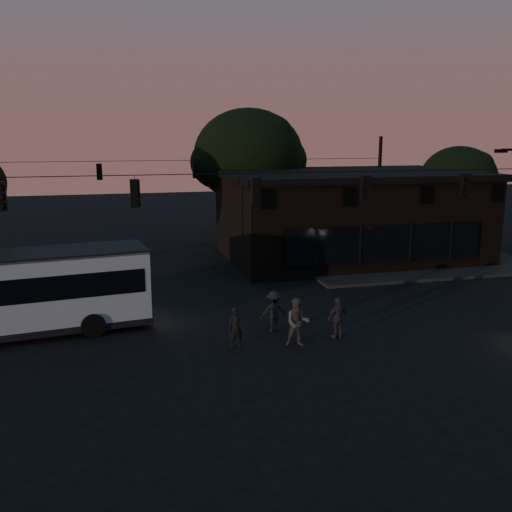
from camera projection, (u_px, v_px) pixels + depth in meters
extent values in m
plane|color=black|center=(285.00, 368.00, 18.98)|extent=(120.00, 120.00, 0.00)
cube|color=black|center=(405.00, 259.00, 35.11)|extent=(14.00, 10.00, 0.15)
cube|color=black|center=(348.00, 218.00, 35.78)|extent=(15.00, 10.00, 5.00)
cube|color=black|center=(349.00, 174.00, 35.22)|extent=(15.40, 10.40, 0.40)
cube|color=black|center=(385.00, 243.00, 31.08)|extent=(11.50, 0.18, 2.00)
cylinder|color=black|center=(248.00, 215.00, 40.38)|extent=(0.44, 0.44, 4.00)
ellipsoid|color=black|center=(248.00, 155.00, 39.50)|extent=(7.60, 7.60, 6.46)
cylinder|color=black|center=(455.00, 223.00, 40.05)|extent=(0.44, 0.44, 3.00)
ellipsoid|color=black|center=(458.00, 178.00, 39.39)|extent=(5.20, 5.20, 4.42)
cylinder|color=black|center=(256.00, 173.00, 21.48)|extent=(26.00, 0.03, 0.03)
cube|color=black|center=(1.00, 197.00, 19.45)|extent=(0.34, 0.30, 1.00)
cube|color=black|center=(135.00, 193.00, 20.53)|extent=(0.34, 0.30, 1.00)
cube|color=black|center=(256.00, 190.00, 21.61)|extent=(0.34, 0.30, 1.00)
cube|color=black|center=(365.00, 188.00, 22.69)|extent=(0.34, 0.30, 1.00)
cube|color=black|center=(465.00, 185.00, 23.77)|extent=(0.34, 0.30, 1.00)
cylinder|color=black|center=(379.00, 190.00, 40.27)|extent=(0.24, 0.24, 7.50)
cylinder|color=black|center=(195.00, 160.00, 36.68)|extent=(26.00, 0.03, 0.03)
cube|color=black|center=(99.00, 172.00, 35.38)|extent=(0.34, 0.30, 1.00)
cube|color=black|center=(195.00, 170.00, 36.82)|extent=(0.34, 0.30, 1.00)
cube|color=black|center=(284.00, 169.00, 38.26)|extent=(0.34, 0.30, 1.00)
cylinder|color=black|center=(93.00, 326.00, 21.80)|extent=(0.96, 0.38, 0.93)
cylinder|color=black|center=(86.00, 307.00, 24.15)|extent=(0.96, 0.38, 0.93)
imported|color=black|center=(236.00, 328.00, 20.64)|extent=(0.58, 0.40, 1.52)
imported|color=#46433F|center=(298.00, 322.00, 20.78)|extent=(1.02, 0.87, 1.82)
imported|color=#2C2A34|center=(338.00, 318.00, 21.67)|extent=(1.00, 0.62, 1.59)
imported|color=black|center=(274.00, 311.00, 22.38)|extent=(1.07, 0.62, 1.64)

